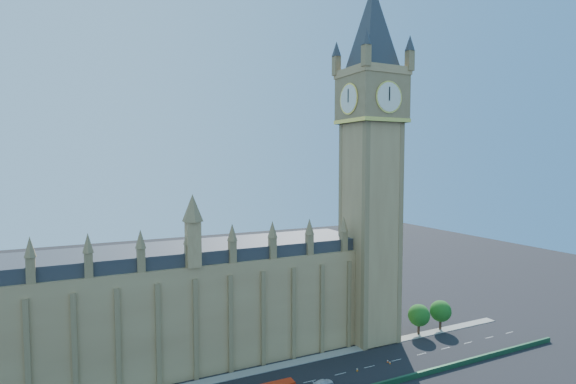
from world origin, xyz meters
name	(u,v)px	position (x,y,z in m)	size (l,w,h in m)	color
palace_westminster	(118,314)	(-25.00, 22.00, 13.86)	(120.00, 20.00, 28.00)	#9F794C
elizabeth_tower	(371,137)	(38.00, 13.99, 54.56)	(20.59, 20.59, 105.00)	#9F794C
kerb_north	(243,374)	(0.00, 9.50, 0.08)	(160.00, 3.00, 0.16)	gray
tree_east_near	(419,315)	(52.22, 10.08, 5.64)	(6.00, 6.00, 8.50)	#382619
tree_east_far	(441,310)	(60.22, 10.08, 5.64)	(6.00, 6.00, 8.50)	#382619
car_white	(323,383)	(13.66, -3.10, 0.69)	(1.94, 4.78, 1.39)	silver
cone_a	(357,370)	(24.21, -0.53, 0.35)	(0.46, 0.46, 0.72)	black
cone_b	(320,381)	(14.00, -1.29, 0.32)	(0.54, 0.54, 0.65)	black
cone_c	(390,363)	(33.33, -0.89, 0.31)	(0.45, 0.45, 0.62)	black
cone_d	(388,361)	(33.29, -0.10, 0.33)	(0.54, 0.54, 0.67)	black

